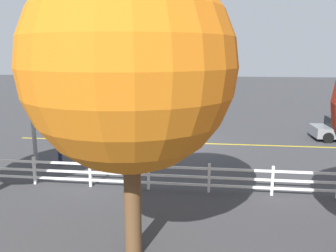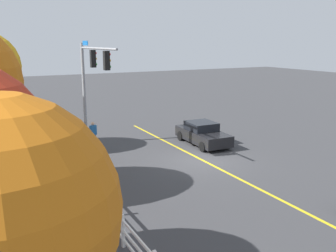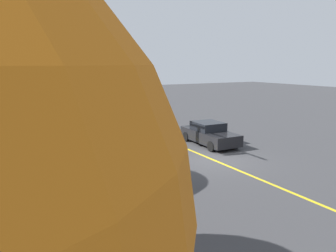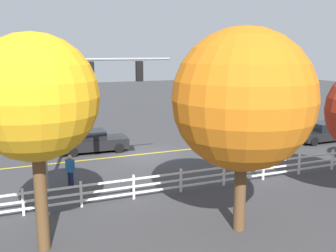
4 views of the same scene
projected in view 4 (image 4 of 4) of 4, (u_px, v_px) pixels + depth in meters
ground_plane at (142, 154)px, 25.48m from camera, size 120.00×120.00×0.00m
lane_center_stripe at (197, 148)px, 26.99m from camera, size 28.00×0.16×0.01m
signal_assembly at (81, 93)px, 18.41m from camera, size 6.46×0.38×6.68m
car_0 at (321, 133)px, 28.88m from camera, size 3.91×1.93×1.43m
car_1 at (255, 128)px, 30.92m from camera, size 4.03×2.01×1.40m
car_2 at (93, 142)px, 26.00m from camera, size 4.47×2.12×1.46m
pedestrian at (70, 170)px, 19.00m from camera, size 0.43×0.48×1.69m
white_rail_fence at (244, 171)px, 19.87m from camera, size 26.10×0.10×1.15m
tree_1 at (243, 100)px, 13.83m from camera, size 5.15×5.15×7.53m
tree_3 at (35, 98)px, 12.31m from camera, size 4.10×4.10×7.26m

